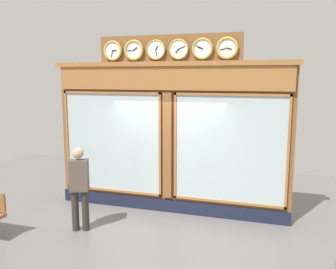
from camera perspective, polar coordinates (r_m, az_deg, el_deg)
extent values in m
cube|color=brown|center=(8.02, 0.32, -0.87)|extent=(5.31, 0.30, 3.26)
cube|color=#191E33|center=(8.25, -0.04, -11.30)|extent=(5.31, 0.08, 0.28)
cube|color=#A56936|center=(7.71, -0.09, 9.00)|extent=(5.20, 0.08, 0.51)
cube|color=#A56936|center=(7.73, -0.04, 11.25)|extent=(5.41, 0.20, 0.10)
cube|color=silver|center=(7.60, 9.76, -2.37)|extent=(2.30, 0.02, 2.25)
cube|color=#A56936|center=(7.44, 9.98, 6.32)|extent=(2.40, 0.04, 0.05)
cube|color=#A56936|center=(7.89, 9.51, -10.61)|extent=(2.40, 0.04, 0.05)
cube|color=#A56936|center=(7.53, 18.67, -2.84)|extent=(0.05, 0.04, 2.35)
cube|color=#A56936|center=(7.81, 1.15, -1.92)|extent=(0.05, 0.04, 2.35)
cube|color=silver|center=(8.37, -8.91, -1.27)|extent=(2.30, 0.02, 2.25)
cube|color=#A56936|center=(8.23, -9.17, 6.61)|extent=(2.40, 0.04, 0.05)
cube|color=#A56936|center=(8.64, -8.77, -8.82)|extent=(2.40, 0.04, 0.05)
cube|color=#A56936|center=(8.93, -15.76, -0.85)|extent=(0.05, 0.04, 2.35)
cube|color=#A56936|center=(7.91, -1.29, -1.77)|extent=(0.05, 0.04, 2.35)
cube|color=brown|center=(7.87, -0.06, -1.84)|extent=(0.20, 0.10, 2.35)
cube|color=brown|center=(7.79, 0.04, 13.40)|extent=(3.15, 0.06, 0.63)
cylinder|color=white|center=(7.44, 9.44, 13.48)|extent=(0.36, 0.02, 0.36)
torus|color=gold|center=(7.43, 9.43, 13.48)|extent=(0.45, 0.06, 0.45)
cube|color=black|center=(7.41, 9.78, 13.38)|extent=(0.10, 0.01, 0.04)
cube|color=black|center=(7.43, 8.84, 13.36)|extent=(0.15, 0.01, 0.05)
sphere|color=black|center=(7.42, 9.42, 13.49)|extent=(0.02, 0.02, 0.02)
cylinder|color=white|center=(7.52, 5.53, 13.51)|extent=(0.36, 0.02, 0.36)
torus|color=gold|center=(7.52, 5.52, 13.51)|extent=(0.44, 0.05, 0.44)
cube|color=black|center=(7.52, 5.15, 13.64)|extent=(0.10, 0.01, 0.05)
cube|color=black|center=(7.52, 4.98, 13.77)|extent=(0.14, 0.01, 0.08)
sphere|color=black|center=(7.50, 5.50, 13.52)|extent=(0.02, 0.02, 0.02)
cylinder|color=white|center=(7.64, 1.72, 13.48)|extent=(0.36, 0.02, 0.36)
torus|color=gold|center=(7.64, 1.71, 13.48)|extent=(0.43, 0.04, 0.43)
cube|color=black|center=(7.63, 1.46, 13.20)|extent=(0.07, 0.01, 0.09)
cube|color=black|center=(7.61, 2.21, 13.71)|extent=(0.14, 0.01, 0.07)
sphere|color=black|center=(7.62, 1.68, 13.49)|extent=(0.02, 0.02, 0.02)
cylinder|color=white|center=(7.79, -1.95, 13.40)|extent=(0.36, 0.02, 0.36)
torus|color=gold|center=(7.79, -1.96, 13.40)|extent=(0.43, 0.04, 0.43)
cube|color=black|center=(7.77, -1.81, 13.71)|extent=(0.07, 0.01, 0.09)
cube|color=black|center=(7.77, -1.89, 12.86)|extent=(0.04, 0.01, 0.15)
sphere|color=black|center=(7.77, -2.00, 13.41)|extent=(0.02, 0.02, 0.02)
cylinder|color=white|center=(7.97, -5.47, 13.27)|extent=(0.36, 0.02, 0.36)
torus|color=gold|center=(7.96, -5.48, 13.27)|extent=(0.45, 0.06, 0.45)
cube|color=black|center=(7.94, -5.24, 13.48)|extent=(0.09, 0.01, 0.07)
cube|color=black|center=(7.98, -6.03, 13.22)|extent=(0.15, 0.01, 0.02)
sphere|color=black|center=(7.95, -5.52, 13.28)|extent=(0.02, 0.02, 0.02)
cylinder|color=white|center=(8.17, -8.82, 13.10)|extent=(0.36, 0.02, 0.36)
torus|color=gold|center=(8.17, -8.83, 13.10)|extent=(0.44, 0.05, 0.44)
cube|color=black|center=(8.14, -8.55, 13.12)|extent=(0.10, 0.01, 0.02)
cube|color=black|center=(8.16, -8.97, 12.58)|extent=(0.05, 0.01, 0.15)
sphere|color=black|center=(8.16, -8.88, 13.11)|extent=(0.02, 0.02, 0.02)
cylinder|color=#312A24|center=(7.46, -14.60, -11.68)|extent=(0.14, 0.14, 0.82)
cylinder|color=#312A24|center=(7.43, -13.05, -11.73)|extent=(0.14, 0.14, 0.82)
cube|color=brown|center=(7.22, -14.05, -6.36)|extent=(0.41, 0.33, 0.62)
sphere|color=tan|center=(7.12, -14.19, -2.86)|extent=(0.22, 0.22, 0.22)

